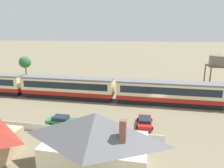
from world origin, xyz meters
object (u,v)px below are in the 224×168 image
Objects in this scene: passenger_train at (117,89)px; yard_tree_0 at (25,62)px; parked_car_green at (62,121)px; water_tower at (220,60)px; cottage_grey_roof at (96,140)px; parked_car_red at (145,122)px.

yard_tree_0 is at bearing 153.65° from passenger_train.
yard_tree_0 is at bearing 131.15° from parked_car_green.
passenger_train is 32.22m from yard_tree_0.
parked_car_green is at bearing -48.57° from yard_tree_0.
passenger_train is at bearing -150.13° from water_tower.
cottage_grey_roof is 10.99m from parked_car_green.
cottage_grey_roof is 2.49× the size of parked_car_green.
parked_car_green is 11.77m from parked_car_red.
passenger_train is at bearing 28.13° from parked_car_red.
passenger_train is at bearing 94.29° from cottage_grey_roof.
yard_tree_0 reaches higher than cottage_grey_roof.
water_tower is at bearing -2.31° from yard_tree_0.
cottage_grey_roof is at bearing -121.94° from water_tower.
water_tower is at bearing 29.87° from passenger_train.
parked_car_green is at bearing -138.59° from water_tower.
passenger_train is 17.92× the size of parked_car_red.
water_tower is 27.59m from parked_car_red.
parked_car_red is at bearing 9.88° from parked_car_green.
water_tower is 0.81× the size of cottage_grey_roof.
water_tower is at bearing 41.13° from parked_car_green.
parked_car_green is (-5.86, -11.72, -1.74)m from passenger_train.
water_tower is 37.70m from cottage_grey_roof.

